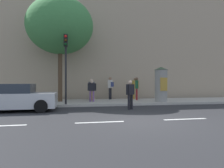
{
  "coord_description": "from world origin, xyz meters",
  "views": [
    {
      "loc": [
        -2.64,
        -7.31,
        1.43
      ],
      "look_at": [
        -0.88,
        2.0,
        1.4
      ],
      "focal_mm": 32.23,
      "sensor_mm": 36.0,
      "label": 1
    }
  ],
  "objects": [
    {
      "name": "pedestrian_with_bag",
      "position": [
        -1.36,
        7.79,
        1.1
      ],
      "size": [
        0.47,
        0.52,
        1.61
      ],
      "color": "#B78C33",
      "rests_on": "sidewalk_curb"
    },
    {
      "name": "sidewalk_curb",
      "position": [
        0.0,
        7.0,
        0.07
      ],
      "size": [
        36.0,
        4.0,
        0.15
      ],
      "primitive_type": "cube",
      "color": "#B2ADA3",
      "rests_on": "ground_plane"
    },
    {
      "name": "pedestrian_in_red_top",
      "position": [
        2.25,
        8.38,
        1.2
      ],
      "size": [
        0.62,
        0.39,
        1.75
      ],
      "color": "#B78C33",
      "rests_on": "sidewalk_curb"
    },
    {
      "name": "parked_car_dark",
      "position": [
        -5.79,
        3.75,
        0.69
      ],
      "size": [
        4.34,
        2.04,
        1.4
      ],
      "color": "silver",
      "rests_on": "ground_plane"
    },
    {
      "name": "traffic_light",
      "position": [
        -3.14,
        5.24,
        3.01
      ],
      "size": [
        0.24,
        0.45,
        4.25
      ],
      "color": "black",
      "rests_on": "sidewalk_curb"
    },
    {
      "name": "pedestrian_tallest",
      "position": [
        0.23,
        8.54,
        1.22
      ],
      "size": [
        0.51,
        0.51,
        1.79
      ],
      "color": "black",
      "rests_on": "sidewalk_curb"
    },
    {
      "name": "pedestrian_in_light_jacket",
      "position": [
        0.38,
        3.28,
        0.93
      ],
      "size": [
        0.53,
        0.41,
        1.6
      ],
      "color": "black",
      "rests_on": "ground_plane"
    },
    {
      "name": "pedestrian_near_pole",
      "position": [
        -1.41,
        6.79,
        1.01
      ],
      "size": [
        0.59,
        0.36,
        1.49
      ],
      "color": "#724C84",
      "rests_on": "sidewalk_curb"
    },
    {
      "name": "ground_plane",
      "position": [
        0.0,
        0.0,
        0.0
      ],
      "size": [
        80.0,
        80.0,
        0.0
      ],
      "primitive_type": "plane",
      "color": "#2B2B2D"
    },
    {
      "name": "building_backdrop",
      "position": [
        0.0,
        12.0,
        5.56
      ],
      "size": [
        36.0,
        5.0,
        11.12
      ],
      "primitive_type": "cube",
      "color": "tan",
      "rests_on": "ground_plane"
    },
    {
      "name": "poster_column",
      "position": [
        3.33,
        5.82,
        1.38
      ],
      "size": [
        0.94,
        0.94,
        2.43
      ],
      "color": "gray",
      "rests_on": "sidewalk_curb"
    },
    {
      "name": "street_tree",
      "position": [
        -3.6,
        7.25,
        5.46
      ],
      "size": [
        4.64,
        4.64,
        7.3
      ],
      "color": "#4C3826",
      "rests_on": "sidewalk_curb"
    },
    {
      "name": "lane_markings",
      "position": [
        -0.0,
        0.0,
        0.0
      ],
      "size": [
        25.8,
        0.16,
        0.01
      ],
      "color": "silver",
      "rests_on": "ground_plane"
    },
    {
      "name": "pedestrian_in_dark_shirt",
      "position": [
        2.07,
        7.41,
        1.17
      ],
      "size": [
        0.36,
        0.55,
        1.74
      ],
      "color": "maroon",
      "rests_on": "sidewalk_curb"
    }
  ]
}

